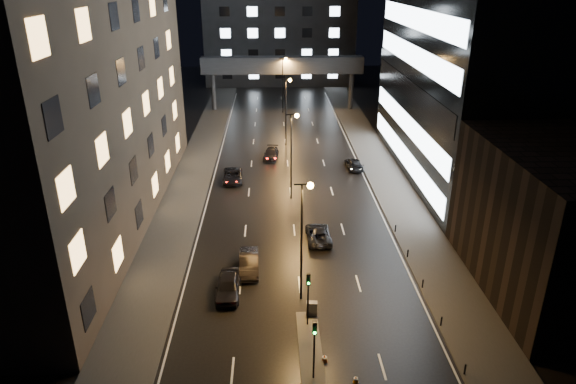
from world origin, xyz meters
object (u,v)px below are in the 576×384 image
at_px(car_away_a, 228,286).
at_px(utility_cabinet, 312,308).
at_px(car_toward_a, 318,234).
at_px(car_away_b, 249,263).
at_px(car_away_c, 233,176).
at_px(car_away_d, 271,154).
at_px(car_toward_b, 354,164).

distance_m(car_away_a, utility_cabinet, 7.28).
bearing_deg(car_toward_a, car_away_b, 38.05).
bearing_deg(car_away_a, car_toward_a, 47.99).
relative_size(car_away_c, car_away_d, 1.10).
bearing_deg(utility_cabinet, car_toward_b, 81.59).
height_order(car_away_c, car_away_d, car_away_c).
bearing_deg(car_away_a, car_away_d, 84.03).
xyz_separation_m(car_away_a, car_away_d, (3.61, 33.35, -0.14)).
distance_m(car_away_b, car_away_c, 21.46).
bearing_deg(car_away_b, utility_cabinet, -54.79).
relative_size(car_away_b, utility_cabinet, 4.38).
xyz_separation_m(car_toward_b, utility_cabinet, (-8.11, -31.94, 0.03)).
bearing_deg(car_toward_a, car_away_a, 46.53).
height_order(car_away_c, car_toward_b, car_away_c).
xyz_separation_m(car_away_b, utility_cabinet, (5.03, -6.67, -0.09)).
height_order(car_away_c, utility_cabinet, car_away_c).
xyz_separation_m(car_away_b, car_away_d, (2.04, 29.74, -0.12)).
xyz_separation_m(car_away_a, car_away_b, (1.57, 3.60, -0.03)).
bearing_deg(car_toward_b, utility_cabinet, 72.14).
bearing_deg(car_toward_b, car_away_b, 58.91).
relative_size(car_away_a, car_away_c, 0.94).
bearing_deg(car_away_d, car_away_b, -86.89).
bearing_deg(car_away_b, car_away_a, -115.32).
bearing_deg(utility_cabinet, car_away_b, 132.85).
height_order(car_away_a, car_away_d, car_away_a).
distance_m(car_away_d, car_toward_b, 11.96).
bearing_deg(car_away_d, car_away_a, -89.14).
height_order(car_toward_a, utility_cabinet, car_toward_a).
bearing_deg(car_away_d, car_toward_a, -72.32).
height_order(car_away_b, car_toward_b, car_away_b).
xyz_separation_m(car_away_d, car_toward_b, (11.10, -4.47, -0.00)).
bearing_deg(utility_cabinet, car_toward_a, 88.37).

